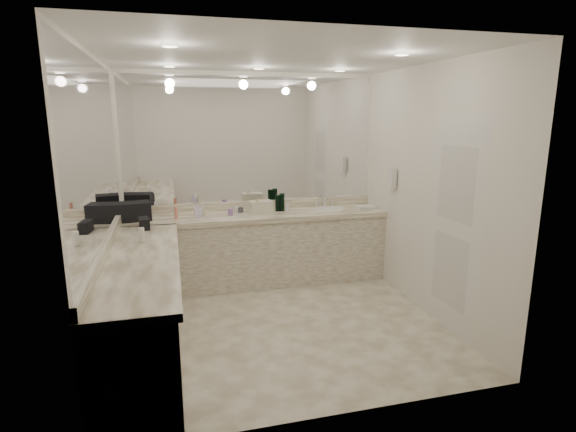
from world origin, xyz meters
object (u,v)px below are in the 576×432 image
object	(u,v)px
sink	(330,210)
soap_bottle_b	(197,210)
hand_towel	(365,207)
soap_bottle_a	(202,208)
wall_phone	(392,178)
soap_bottle_c	(257,206)
black_toiletry_bag	(133,211)
cream_cosmetic_case	(261,207)

from	to	relation	value
sink	soap_bottle_b	world-z (taller)	soap_bottle_b
hand_towel	soap_bottle_a	size ratio (longest dim) A/B	1.18
wall_phone	hand_towel	distance (m)	0.62
soap_bottle_c	black_toiletry_bag	bearing A→B (deg)	179.66
wall_phone	soap_bottle_b	xyz separation A→B (m)	(-2.27, 0.45, -0.36)
cream_cosmetic_case	black_toiletry_bag	bearing A→B (deg)	174.37
soap_bottle_a	soap_bottle_b	xyz separation A→B (m)	(-0.06, -0.10, -0.01)
hand_towel	soap_bottle_a	xyz separation A→B (m)	(-2.07, 0.12, 0.08)
sink	soap_bottle_c	size ratio (longest dim) A/B	2.39
sink	black_toiletry_bag	size ratio (longest dim) A/B	1.13
sink	black_toiletry_bag	distance (m)	2.40
soap_bottle_b	black_toiletry_bag	bearing A→B (deg)	177.48
black_toiletry_bag	sink	bearing A→B (deg)	0.52
black_toiletry_bag	wall_phone	bearing A→B (deg)	-9.06
cream_cosmetic_case	hand_towel	size ratio (longest dim) A/B	1.23
black_toiletry_bag	soap_bottle_a	xyz separation A→B (m)	(0.78, 0.06, -0.02)
black_toiletry_bag	soap_bottle_a	distance (m)	0.79
soap_bottle_a	soap_bottle_b	distance (m)	0.11
cream_cosmetic_case	soap_bottle_b	bearing A→B (deg)	177.18
black_toiletry_bag	hand_towel	xyz separation A→B (m)	(2.85, -0.06, -0.09)
soap_bottle_a	cream_cosmetic_case	bearing A→B (deg)	-4.16
soap_bottle_b	soap_bottle_a	bearing A→B (deg)	59.11
wall_phone	black_toiletry_bag	world-z (taller)	wall_phone
sink	hand_towel	distance (m)	0.47
sink	cream_cosmetic_case	size ratio (longest dim) A/B	1.59
cream_cosmetic_case	soap_bottle_b	world-z (taller)	soap_bottle_b
cream_cosmetic_case	soap_bottle_b	xyz separation A→B (m)	(-0.77, -0.04, 0.01)
sink	soap_bottle_b	size ratio (longest dim) A/B	2.51
cream_cosmetic_case	soap_bottle_c	size ratio (longest dim) A/B	1.51
hand_towel	sink	bearing A→B (deg)	170.32
black_toiletry_bag	soap_bottle_c	world-z (taller)	black_toiletry_bag
hand_towel	soap_bottle_a	bearing A→B (deg)	176.67
soap_bottle_b	soap_bottle_c	xyz separation A→B (m)	(0.72, 0.02, 0.00)
black_toiletry_bag	cream_cosmetic_case	bearing A→B (deg)	0.46
sink	black_toiletry_bag	bearing A→B (deg)	-179.48
sink	hand_towel	world-z (taller)	hand_towel
sink	soap_bottle_b	distance (m)	1.67
wall_phone	cream_cosmetic_case	world-z (taller)	wall_phone
sink	soap_bottle_a	size ratio (longest dim) A/B	2.31
hand_towel	soap_bottle_c	bearing A→B (deg)	178.05
black_toiletry_bag	soap_bottle_c	distance (m)	1.44
cream_cosmetic_case	sink	bearing A→B (deg)	-5.47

